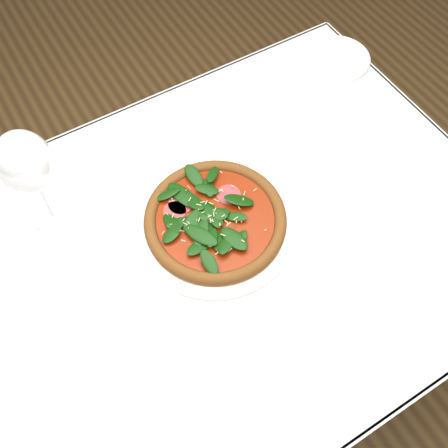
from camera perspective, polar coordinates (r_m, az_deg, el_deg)
ground at (r=1.63m, az=-1.84°, el=-15.51°), size 6.00×6.00×0.00m
dining_table at (r=1.02m, az=-2.87°, el=-6.20°), size 1.21×0.81×0.75m
plate at (r=0.95m, az=-0.99°, el=0.13°), size 0.31×0.31×0.01m
pizza at (r=0.93m, az=-1.01°, el=0.68°), size 0.33×0.33×0.03m
wine_glass at (r=0.89m, az=-21.67°, el=6.37°), size 0.09×0.09×0.23m
saucer_far at (r=1.27m, az=12.87°, el=18.00°), size 0.15×0.15×0.01m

